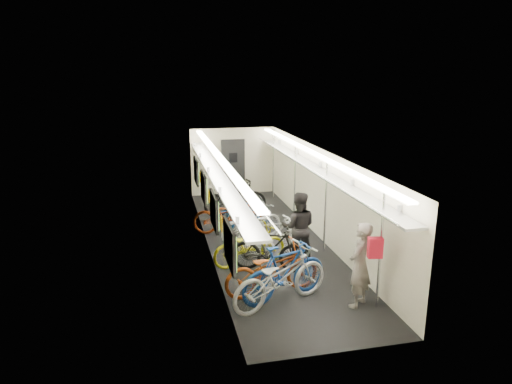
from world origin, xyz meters
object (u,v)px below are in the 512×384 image
bicycle_1 (285,272)px  passenger_near (360,265)px  backpack (375,248)px  bicycle_0 (280,278)px  passenger_mid (298,227)px

bicycle_1 → passenger_near: bearing=-131.7°
passenger_near → bicycle_1: bearing=-63.0°
passenger_near → backpack: bearing=73.3°
bicycle_0 → passenger_mid: (0.96, 1.92, 0.28)m
bicycle_0 → backpack: 1.85m
backpack → passenger_mid: bearing=114.1°
passenger_near → passenger_mid: size_ratio=0.99×
passenger_near → passenger_mid: (-0.48, 2.26, 0.01)m
bicycle_0 → passenger_near: (1.44, -0.34, 0.27)m
bicycle_1 → backpack: (1.44, -0.83, 0.70)m
bicycle_0 → passenger_near: passenger_near is taller
bicycle_0 → passenger_mid: bearing=-48.1°
backpack → bicycle_0: bearing=168.6°
bicycle_1 → passenger_mid: 1.93m
passenger_near → backpack: passenger_near is taller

